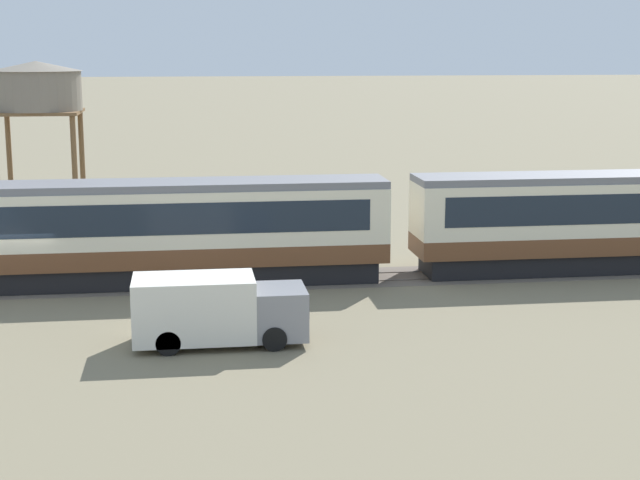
# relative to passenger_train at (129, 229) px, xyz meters

# --- Properties ---
(ground_plane) EXTENTS (600.00, 600.00, 0.00)m
(ground_plane) POSITION_rel_passenger_train_xyz_m (-4.06, -0.49, -2.36)
(ground_plane) COLOR #7A7056
(passenger_train) EXTENTS (67.76, 2.88, 4.25)m
(passenger_train) POSITION_rel_passenger_train_xyz_m (0.00, 0.00, 0.00)
(passenger_train) COLOR brown
(passenger_train) RESTS_ON ground_plane
(railway_track) EXTENTS (142.97, 3.60, 0.04)m
(railway_track) POSITION_rel_passenger_train_xyz_m (0.39, -0.00, -2.35)
(railway_track) COLOR #665B51
(railway_track) RESTS_ON ground_plane
(water_tower) EXTENTS (4.73, 4.73, 8.89)m
(water_tower) POSITION_rel_passenger_train_xyz_m (-5.13, 12.57, 5.07)
(water_tower) COLOR brown
(water_tower) RESTS_ON ground_plane
(delivery_truck_grey) EXTENTS (5.64, 2.26, 2.27)m
(delivery_truck_grey) POSITION_rel_passenger_train_xyz_m (3.16, -8.65, -1.19)
(delivery_truck_grey) COLOR gray
(delivery_truck_grey) RESTS_ON ground_plane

